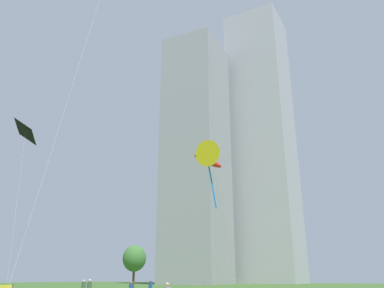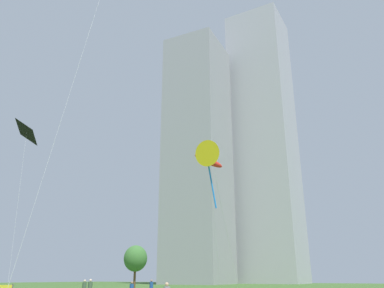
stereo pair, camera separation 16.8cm
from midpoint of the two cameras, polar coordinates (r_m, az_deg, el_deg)
person_standing_0 at (r=43.02m, az=-6.34°, el=-20.47°), size 0.38×0.38×1.72m
person_standing_3 at (r=40.10m, az=-16.06°, el=-19.96°), size 0.39×0.39×1.74m
person_standing_4 at (r=37.58m, az=-15.24°, el=-20.06°), size 0.40×0.40×1.80m
kite_flying_0 at (r=38.78m, az=2.30°, el=-2.58°), size 4.79×10.28×13.88m
kite_flying_1 at (r=48.34m, az=-23.70°, el=1.65°), size 4.87×3.23×18.87m
kite_flying_3 at (r=27.06m, az=2.74°, el=-1.60°), size 3.32×9.62×11.19m
park_tree_0 at (r=53.26m, az=-8.70°, el=-16.58°), size 3.09×3.09×6.01m
distant_highrise_0 at (r=151.46m, az=10.46°, el=0.83°), size 22.61×21.08×106.77m
distant_highrise_1 at (r=132.44m, az=0.62°, el=-1.44°), size 20.63×22.31×85.37m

